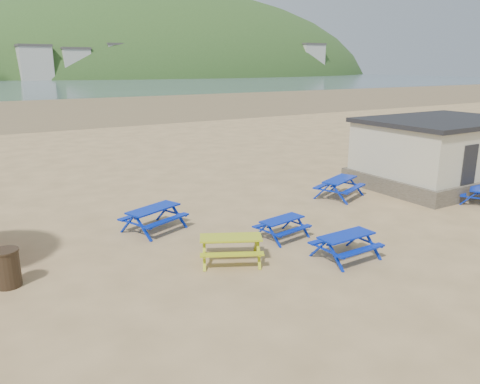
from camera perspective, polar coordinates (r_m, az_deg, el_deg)
ground at (r=16.70m, az=3.72°, el=-4.31°), size 400.00×400.00×0.00m
wet_sand at (r=68.70m, az=-23.85°, el=9.35°), size 400.00×400.00×0.00m
picnic_table_blue_a at (r=16.55m, az=-10.46°, el=-3.25°), size 2.37×2.16×0.81m
picnic_table_blue_c at (r=20.74m, az=12.02°, el=0.49°), size 2.43×2.22×0.83m
picnic_table_blue_d at (r=15.67m, az=5.14°, el=-4.40°), size 1.77×1.52×0.66m
picnic_table_blue_e at (r=14.33m, az=12.78°, el=-6.47°), size 1.82×1.48×0.74m
picnic_table_blue_f at (r=21.90m, az=26.97°, el=-0.31°), size 2.00×1.90×0.66m
picnic_table_yellow at (r=13.80m, az=-1.12°, el=-6.93°), size 2.26×2.11×0.75m
litter_bin at (r=13.64m, az=-26.53°, el=-8.28°), size 0.69×0.69×1.01m
amenity_block at (r=24.31m, az=23.20°, el=4.53°), size 7.40×5.40×3.15m
headland_town at (r=262.46m, az=-9.16°, el=11.72°), size 264.00×144.00×108.00m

